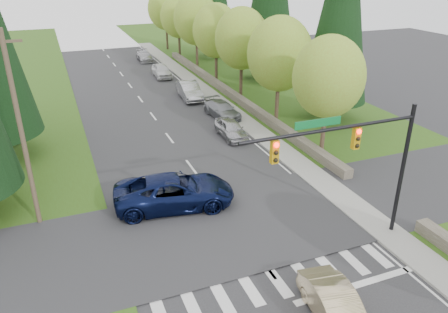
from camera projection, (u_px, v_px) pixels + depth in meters
grass_east at (320, 121)px, 37.38m from camera, size 14.00×110.00×0.06m
cross_street at (235, 225)px, 22.88m from camera, size 120.00×8.00×0.10m
sidewalk_east at (245, 122)px, 37.00m from camera, size 1.80×80.00×0.13m
curb_east at (236, 123)px, 36.72m from camera, size 0.20×80.00×0.13m
stone_wall_north at (228, 92)px, 44.22m from camera, size 0.70×40.00×0.70m
traffic_signal at (358, 150)px, 19.31m from camera, size 8.70×0.37×6.80m
utility_pole at (21, 132)px, 20.93m from camera, size 1.60×0.24×10.00m
decid_tree_0 at (329, 77)px, 28.71m from camera, size 4.80×4.80×8.37m
decid_tree_1 at (280, 54)px, 34.58m from camera, size 5.20×5.20×8.80m
decid_tree_2 at (242, 39)px, 40.38m from camera, size 5.00×5.00×8.82m
decid_tree_3 at (216, 31)px, 46.44m from camera, size 5.00×5.00×8.55m
decid_tree_4 at (196, 19)px, 52.22m from camera, size 5.40×5.40×9.18m
decid_tree_5 at (178, 17)px, 58.29m from camera, size 4.80×4.80×8.30m
decid_tree_6 at (166, 9)px, 64.11m from camera, size 5.20×5.20×8.86m
conifer_e_a at (342, 0)px, 33.66m from camera, size 5.44×5.44×17.80m
sedan_champagne at (336, 308)px, 16.48m from camera, size 2.04×4.44×1.41m
suv_navy at (174, 192)px, 24.23m from camera, size 7.04×4.08×1.84m
parked_car_a at (231, 129)px, 33.75m from camera, size 1.68×4.10×1.39m
parked_car_b at (222, 110)px, 38.08m from camera, size 2.36×4.82×1.35m
parked_car_c at (189, 90)px, 43.04m from camera, size 2.00×5.04×1.63m
parked_car_d at (162, 71)px, 50.84m from camera, size 1.96×4.53×1.52m
parked_car_e at (145, 56)px, 58.90m from camera, size 1.91×4.48×1.29m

